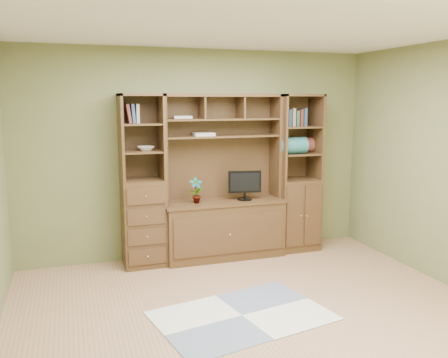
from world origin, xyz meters
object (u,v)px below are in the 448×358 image
object	(u,v)px
center_hutch	(224,177)
monitor	(245,180)
left_tower	(143,181)
right_tower	(297,173)

from	to	relation	value
center_hutch	monitor	size ratio (longest dim) A/B	4.02
center_hutch	left_tower	xyz separation A→B (m)	(-1.00, 0.04, 0.00)
center_hutch	left_tower	distance (m)	1.00
left_tower	right_tower	xyz separation A→B (m)	(2.02, 0.00, 0.00)
monitor	right_tower	bearing A→B (deg)	15.60
right_tower	monitor	size ratio (longest dim) A/B	4.02
center_hutch	right_tower	world-z (taller)	same
center_hutch	right_tower	size ratio (longest dim) A/B	1.00
center_hutch	left_tower	bearing A→B (deg)	177.71
center_hutch	right_tower	xyz separation A→B (m)	(1.02, 0.04, 0.00)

